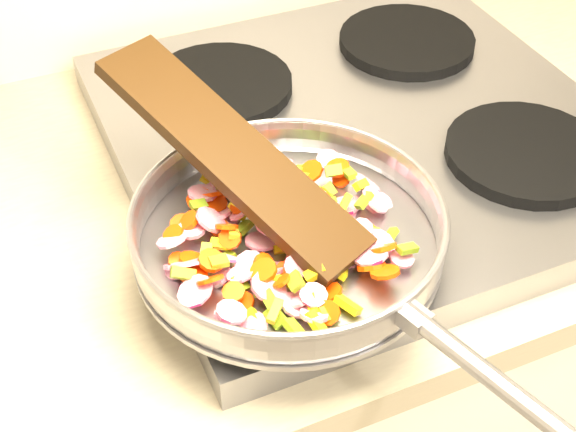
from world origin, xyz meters
name	(u,v)px	position (x,y,z in m)	size (l,w,h in m)	color
cooktop	(363,135)	(-0.70, 1.67, 0.92)	(0.60, 0.60, 0.04)	#939399
grate_fl	(309,217)	(-0.84, 1.52, 0.95)	(0.19, 0.19, 0.02)	black
grate_fr	(526,153)	(-0.56, 1.52, 0.95)	(0.19, 0.19, 0.02)	black
grate_bl	(220,85)	(-0.84, 1.81, 0.95)	(0.19, 0.19, 0.02)	black
grate_br	(407,41)	(-0.56, 1.81, 0.95)	(0.19, 0.19, 0.02)	black
saute_pan	(290,229)	(-0.88, 1.48, 0.98)	(0.34, 0.50, 0.05)	#9E9EA5
vegetable_heap	(278,235)	(-0.89, 1.49, 0.98)	(0.26, 0.25, 0.05)	olive
wooden_spatula	(231,153)	(-0.91, 1.56, 1.03)	(0.33, 0.08, 0.02)	black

